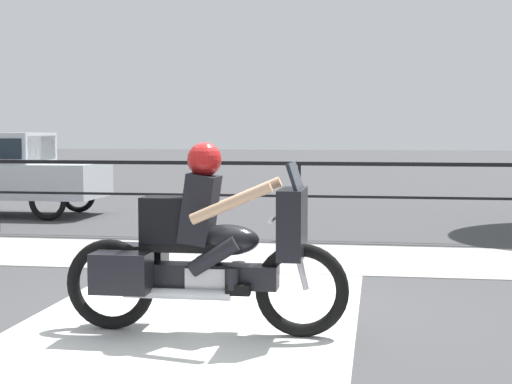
% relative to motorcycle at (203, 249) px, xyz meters
% --- Properties ---
extents(ground_plane, '(120.00, 120.00, 0.00)m').
position_rel_motorcycle_xyz_m(ground_plane, '(0.22, 0.60, -0.72)').
color(ground_plane, '#424244').
extents(sidewalk_band, '(44.00, 2.40, 0.01)m').
position_rel_motorcycle_xyz_m(sidewalk_band, '(0.22, 4.00, -0.71)').
color(sidewalk_band, '#A8A59E').
rests_on(sidewalk_band, ground).
extents(crosswalk_band, '(2.97, 6.00, 0.01)m').
position_rel_motorcycle_xyz_m(crosswalk_band, '(-0.20, 0.40, -0.71)').
color(crosswalk_band, silver).
rests_on(crosswalk_band, ground).
extents(fence_railing, '(36.00, 0.05, 1.22)m').
position_rel_motorcycle_xyz_m(fence_railing, '(0.22, 5.93, 0.24)').
color(fence_railing, black).
rests_on(fence_railing, ground).
extents(motorcycle, '(2.44, 0.76, 1.62)m').
position_rel_motorcycle_xyz_m(motorcycle, '(0.00, 0.00, 0.00)').
color(motorcycle, black).
rests_on(motorcycle, ground).
extents(parked_car, '(3.91, 1.66, 1.66)m').
position_rel_motorcycle_xyz_m(parked_car, '(-6.02, 8.34, 0.24)').
color(parked_car, '#B7BCC4').
rests_on(parked_car, ground).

